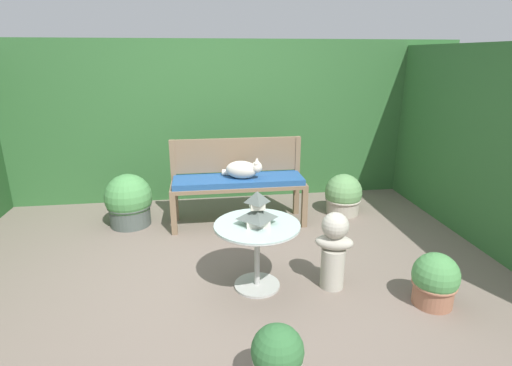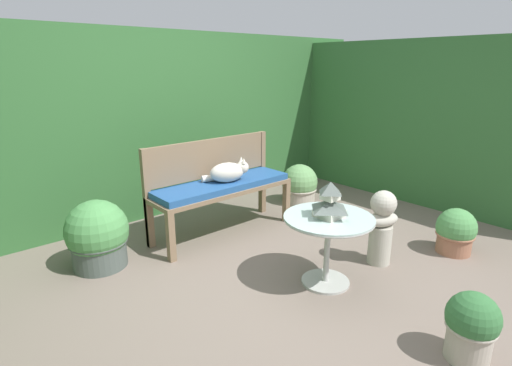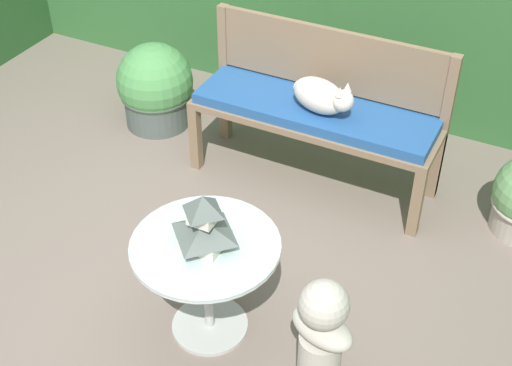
{
  "view_description": "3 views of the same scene",
  "coord_description": "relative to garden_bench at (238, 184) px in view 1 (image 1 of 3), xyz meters",
  "views": [
    {
      "loc": [
        -0.15,
        -3.11,
        1.82
      ],
      "look_at": [
        0.34,
        0.38,
        0.67
      ],
      "focal_mm": 28.0,
      "sensor_mm": 36.0,
      "label": 1
    },
    {
      "loc": [
        -1.98,
        -2.01,
        1.65
      ],
      "look_at": [
        0.18,
        0.45,
        0.66
      ],
      "focal_mm": 28.0,
      "sensor_mm": 36.0,
      "label": 2
    },
    {
      "loc": [
        1.49,
        -2.25,
        2.71
      ],
      "look_at": [
        0.2,
        0.34,
        0.44
      ],
      "focal_mm": 50.0,
      "sensor_mm": 36.0,
      "label": 3
    }
  ],
  "objects": [
    {
      "name": "pagoda_birdhouse",
      "position": [
        0.02,
        -1.3,
        0.21
      ],
      "size": [
        0.24,
        0.24,
        0.27
      ],
      "color": "silver",
      "rests_on": "patio_table"
    },
    {
      "name": "potted_plant_table_near",
      "position": [
        -0.02,
        -2.38,
        -0.24
      ],
      "size": [
        0.29,
        0.29,
        0.42
      ],
      "color": "#ADA393",
      "rests_on": "ground"
    },
    {
      "name": "patio_table",
      "position": [
        0.02,
        -1.3,
        -0.03
      ],
      "size": [
        0.68,
        0.68,
        0.55
      ],
      "color": "#B7B7B2",
      "rests_on": "ground"
    },
    {
      "name": "ground",
      "position": [
        -0.23,
        -1.02,
        -0.46
      ],
      "size": [
        30.0,
        30.0,
        0.0
      ],
      "primitive_type": "plane",
      "color": "#75665B"
    },
    {
      "name": "cat",
      "position": [
        0.05,
        -0.03,
        0.17
      ],
      "size": [
        0.42,
        0.32,
        0.23
      ],
      "rotation": [
        0.0,
        0.0,
        -0.29
      ],
      "color": "silver",
      "rests_on": "garden_bench"
    },
    {
      "name": "potted_plant_bench_right",
      "position": [
        1.31,
        -1.72,
        -0.26
      ],
      "size": [
        0.34,
        0.34,
        0.42
      ],
      "color": "#9E664C",
      "rests_on": "ground"
    },
    {
      "name": "bench_backrest",
      "position": [
        0.0,
        0.2,
        0.21
      ],
      "size": [
        1.46,
        0.06,
        0.93
      ],
      "color": "#7F664C",
      "rests_on": "ground"
    },
    {
      "name": "potted_plant_patio_mid",
      "position": [
        1.26,
        0.13,
        -0.24
      ],
      "size": [
        0.43,
        0.43,
        0.48
      ],
      "color": "#ADA393",
      "rests_on": "ground"
    },
    {
      "name": "garden_bench",
      "position": [
        0.0,
        0.0,
        0.0
      ],
      "size": [
        1.46,
        0.45,
        0.54
      ],
      "color": "#7F664C",
      "rests_on": "ground"
    },
    {
      "name": "potted_plant_bench_left",
      "position": [
        -1.2,
        0.13,
        -0.19
      ],
      "size": [
        0.51,
        0.51,
        0.58
      ],
      "color": "#4C5651",
      "rests_on": "ground"
    },
    {
      "name": "foliage_hedge_back",
      "position": [
        -0.23,
        1.24,
        0.53
      ],
      "size": [
        6.4,
        0.71,
        1.99
      ],
      "primitive_type": "cube",
      "color": "#336633",
      "rests_on": "ground"
    },
    {
      "name": "garden_bust",
      "position": [
        0.62,
        -1.39,
        -0.11
      ],
      "size": [
        0.34,
        0.26,
        0.65
      ],
      "rotation": [
        0.0,
        0.0,
        -0.31
      ],
      "color": "#B7B2A3",
      "rests_on": "ground"
    }
  ]
}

